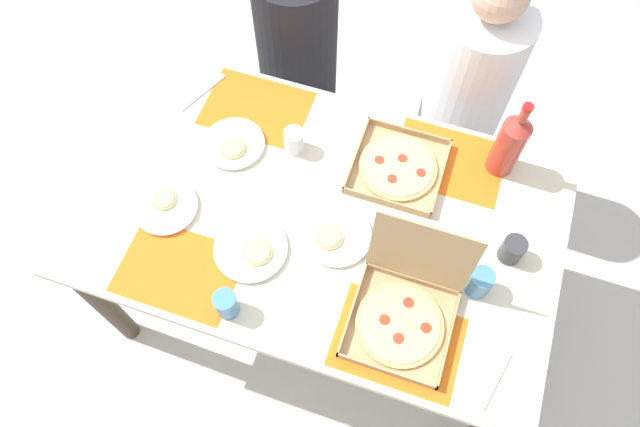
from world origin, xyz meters
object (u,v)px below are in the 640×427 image
(plate_far_left, at_px, (166,206))
(cup_clear_left, at_px, (226,304))
(pizza_box_corner_right, at_px, (398,167))
(plate_far_right, at_px, (251,249))
(plate_near_right, at_px, (336,236))
(cup_spare, at_px, (294,141))
(plate_middle, at_px, (234,144))
(pizza_box_corner_left, at_px, (404,309))
(diner_right_seat, at_px, (461,108))
(soda_bottle, at_px, (510,144))
(cup_clear_right, at_px, (479,282))
(diner_left_seat, at_px, (298,66))
(cup_dark, at_px, (512,250))

(plate_far_left, height_order, cup_clear_left, cup_clear_left)
(pizza_box_corner_right, distance_m, plate_far_right, 0.55)
(plate_near_right, relative_size, cup_spare, 2.44)
(plate_middle, relative_size, cup_spare, 2.35)
(pizza_box_corner_left, relative_size, diner_right_seat, 0.27)
(plate_near_right, xyz_separation_m, cup_spare, (-0.23, 0.27, 0.03))
(soda_bottle, distance_m, cup_spare, 0.69)
(soda_bottle, xyz_separation_m, cup_clear_left, (-0.66, -0.74, -0.08))
(plate_far_right, bearing_deg, cup_clear_right, 8.50)
(pizza_box_corner_right, bearing_deg, plate_far_right, -129.25)
(plate_middle, bearing_deg, cup_clear_right, -15.06)
(soda_bottle, bearing_deg, diner_left_seat, 156.29)
(cup_dark, xyz_separation_m, cup_clear_left, (-0.75, -0.44, 0.01))
(plate_middle, distance_m, cup_clear_right, 0.91)
(diner_left_seat, bearing_deg, cup_dark, -35.98)
(pizza_box_corner_right, relative_size, cup_clear_right, 3.04)
(plate_near_right, height_order, plate_far_right, same)
(plate_near_right, bearing_deg, soda_bottle, 44.29)
(diner_right_seat, bearing_deg, plate_far_right, -118.65)
(pizza_box_corner_left, relative_size, plate_far_left, 1.60)
(pizza_box_corner_right, distance_m, diner_right_seat, 0.56)
(cup_dark, height_order, diner_right_seat, diner_right_seat)
(cup_clear_right, xyz_separation_m, diner_left_seat, (-0.86, 0.82, -0.28))
(plate_far_right, distance_m, cup_spare, 0.40)
(plate_far_right, xyz_separation_m, cup_dark, (0.75, 0.24, 0.03))
(plate_far_left, bearing_deg, diner_left_seat, 81.53)
(soda_bottle, height_order, cup_dark, soda_bottle)
(diner_left_seat, height_order, diner_right_seat, diner_right_seat)
(plate_far_right, relative_size, diner_left_seat, 0.19)
(cup_spare, bearing_deg, plate_far_right, -89.72)
(plate_far_left, xyz_separation_m, cup_clear_left, (0.32, -0.25, 0.04))
(diner_left_seat, bearing_deg, plate_far_left, -98.47)
(cup_clear_left, height_order, diner_left_seat, diner_left_seat)
(pizza_box_corner_right, xyz_separation_m, diner_left_seat, (-0.53, 0.49, -0.24))
(diner_left_seat, distance_m, diner_right_seat, 0.69)
(pizza_box_corner_left, distance_m, plate_middle, 0.79)
(cup_dark, bearing_deg, diner_left_seat, 144.02)
(plate_near_right, height_order, cup_clear_right, cup_clear_right)
(pizza_box_corner_left, xyz_separation_m, plate_near_right, (-0.26, 0.17, -0.04))
(pizza_box_corner_left, xyz_separation_m, plate_far_right, (-0.49, 0.05, -0.04))
(pizza_box_corner_right, relative_size, diner_right_seat, 0.24)
(pizza_box_corner_right, bearing_deg, diner_left_seat, 137.31)
(plate_middle, relative_size, diner_left_seat, 0.17)
(plate_near_right, xyz_separation_m, diner_left_seat, (-0.42, 0.79, -0.24))
(cup_clear_left, bearing_deg, cup_clear_right, 23.89)
(diner_left_seat, relative_size, diner_right_seat, 0.99)
(cup_clear_right, bearing_deg, plate_far_right, -171.50)
(cup_clear_right, bearing_deg, soda_bottle, 92.22)
(soda_bottle, height_order, diner_left_seat, diner_left_seat)
(pizza_box_corner_left, relative_size, cup_dark, 3.73)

